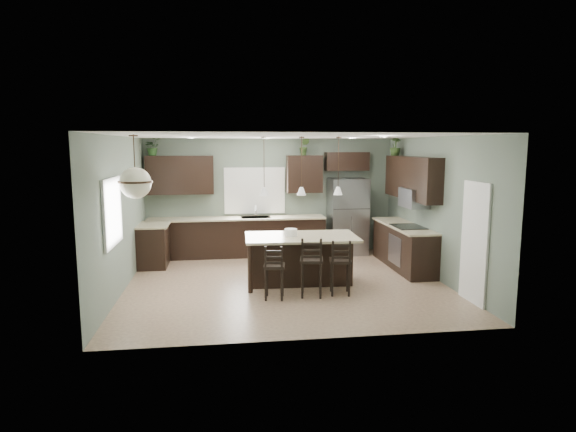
# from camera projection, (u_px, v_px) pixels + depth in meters

# --- Properties ---
(ground) EXTENTS (6.00, 6.00, 0.00)m
(ground) POSITION_uv_depth(u_px,v_px,m) (286.00, 283.00, 9.28)
(ground) COLOR #9E8466
(ground) RESTS_ON ground
(pantry_door) EXTENTS (0.04, 0.82, 2.04)m
(pantry_door) POSITION_uv_depth(u_px,v_px,m) (474.00, 243.00, 8.02)
(pantry_door) COLOR white
(pantry_door) RESTS_ON ground
(window_back) EXTENTS (1.35, 0.02, 1.00)m
(window_back) POSITION_uv_depth(u_px,v_px,m) (255.00, 190.00, 11.69)
(window_back) COLOR white
(window_back) RESTS_ON room_shell
(window_left) EXTENTS (0.02, 1.10, 1.00)m
(window_left) POSITION_uv_depth(u_px,v_px,m) (112.00, 212.00, 7.87)
(window_left) COLOR white
(window_left) RESTS_ON room_shell
(left_return_cabs) EXTENTS (0.60, 0.90, 0.90)m
(left_return_cabs) POSITION_uv_depth(u_px,v_px,m) (153.00, 246.00, 10.52)
(left_return_cabs) COLOR black
(left_return_cabs) RESTS_ON ground
(left_return_countertop) EXTENTS (0.66, 0.96, 0.04)m
(left_return_countertop) POSITION_uv_depth(u_px,v_px,m) (153.00, 225.00, 10.46)
(left_return_countertop) COLOR beige
(left_return_countertop) RESTS_ON left_return_cabs
(back_lower_cabs) EXTENTS (4.20, 0.60, 0.90)m
(back_lower_cabs) POSITION_uv_depth(u_px,v_px,m) (237.00, 238.00, 11.50)
(back_lower_cabs) COLOR black
(back_lower_cabs) RESTS_ON ground
(back_countertop) EXTENTS (4.20, 0.66, 0.04)m
(back_countertop) POSITION_uv_depth(u_px,v_px,m) (237.00, 218.00, 11.42)
(back_countertop) COLOR beige
(back_countertop) RESTS_ON back_lower_cabs
(sink_inset) EXTENTS (0.70, 0.45, 0.01)m
(sink_inset) POSITION_uv_depth(u_px,v_px,m) (256.00, 217.00, 11.48)
(sink_inset) COLOR gray
(sink_inset) RESTS_ON back_countertop
(faucet) EXTENTS (0.02, 0.02, 0.28)m
(faucet) POSITION_uv_depth(u_px,v_px,m) (256.00, 211.00, 11.43)
(faucet) COLOR silver
(faucet) RESTS_ON back_countertop
(back_upper_left) EXTENTS (1.55, 0.34, 0.90)m
(back_upper_left) POSITION_uv_depth(u_px,v_px,m) (180.00, 175.00, 11.24)
(back_upper_left) COLOR black
(back_upper_left) RESTS_ON room_shell
(back_upper_right) EXTENTS (0.85, 0.34, 0.90)m
(back_upper_right) POSITION_uv_depth(u_px,v_px,m) (304.00, 174.00, 11.64)
(back_upper_right) COLOR black
(back_upper_right) RESTS_ON room_shell
(fridge_header) EXTENTS (1.05, 0.34, 0.45)m
(fridge_header) POSITION_uv_depth(u_px,v_px,m) (347.00, 161.00, 11.74)
(fridge_header) COLOR black
(fridge_header) RESTS_ON room_shell
(right_lower_cabs) EXTENTS (0.60, 2.35, 0.90)m
(right_lower_cabs) POSITION_uv_depth(u_px,v_px,m) (403.00, 247.00, 10.44)
(right_lower_cabs) COLOR black
(right_lower_cabs) RESTS_ON ground
(right_countertop) EXTENTS (0.66, 2.35, 0.04)m
(right_countertop) POSITION_uv_depth(u_px,v_px,m) (403.00, 226.00, 10.37)
(right_countertop) COLOR beige
(right_countertop) RESTS_ON right_lower_cabs
(cooktop) EXTENTS (0.58, 0.75, 0.02)m
(cooktop) POSITION_uv_depth(u_px,v_px,m) (408.00, 227.00, 10.09)
(cooktop) COLOR black
(cooktop) RESTS_ON right_countertop
(wall_oven_front) EXTENTS (0.01, 0.72, 0.60)m
(wall_oven_front) POSITION_uv_depth(u_px,v_px,m) (394.00, 250.00, 10.13)
(wall_oven_front) COLOR gray
(wall_oven_front) RESTS_ON right_lower_cabs
(right_upper_cabs) EXTENTS (0.34, 2.35, 0.90)m
(right_upper_cabs) POSITION_uv_depth(u_px,v_px,m) (412.00, 178.00, 10.24)
(right_upper_cabs) COLOR black
(right_upper_cabs) RESTS_ON room_shell
(microwave) EXTENTS (0.40, 0.75, 0.40)m
(microwave) POSITION_uv_depth(u_px,v_px,m) (414.00, 198.00, 10.02)
(microwave) COLOR gray
(microwave) RESTS_ON right_upper_cabs
(refrigerator) EXTENTS (0.90, 0.74, 1.85)m
(refrigerator) POSITION_uv_depth(u_px,v_px,m) (348.00, 216.00, 11.72)
(refrigerator) COLOR gray
(refrigerator) RESTS_ON ground
(kitchen_island) EXTENTS (2.16, 1.28, 0.92)m
(kitchen_island) POSITION_uv_depth(u_px,v_px,m) (301.00, 260.00, 9.23)
(kitchen_island) COLOR black
(kitchen_island) RESTS_ON ground
(serving_dish) EXTENTS (0.24, 0.24, 0.14)m
(serving_dish) POSITION_uv_depth(u_px,v_px,m) (291.00, 232.00, 9.13)
(serving_dish) COLOR white
(serving_dish) RESTS_ON kitchen_island
(bar_stool_left) EXTENTS (0.41, 0.41, 0.96)m
(bar_stool_left) POSITION_uv_depth(u_px,v_px,m) (274.00, 272.00, 8.26)
(bar_stool_left) COLOR black
(bar_stool_left) RESTS_ON ground
(bar_stool_center) EXTENTS (0.46, 0.46, 1.07)m
(bar_stool_center) POSITION_uv_depth(u_px,v_px,m) (311.00, 267.00, 8.40)
(bar_stool_center) COLOR black
(bar_stool_center) RESTS_ON ground
(bar_stool_right) EXTENTS (0.43, 0.43, 1.01)m
(bar_stool_right) POSITION_uv_depth(u_px,v_px,m) (340.00, 267.00, 8.51)
(bar_stool_right) COLOR black
(bar_stool_right) RESTS_ON ground
(pendant_left) EXTENTS (0.17, 0.17, 1.10)m
(pendant_left) POSITION_uv_depth(u_px,v_px,m) (264.00, 166.00, 8.90)
(pendant_left) COLOR silver
(pendant_left) RESTS_ON room_shell
(pendant_center) EXTENTS (0.17, 0.17, 1.10)m
(pendant_center) POSITION_uv_depth(u_px,v_px,m) (302.00, 166.00, 8.97)
(pendant_center) COLOR silver
(pendant_center) RESTS_ON room_shell
(pendant_right) EXTENTS (0.17, 0.17, 1.10)m
(pendant_right) POSITION_uv_depth(u_px,v_px,m) (338.00, 166.00, 9.04)
(pendant_right) COLOR white
(pendant_right) RESTS_ON room_shell
(chandelier) EXTENTS (0.53, 0.53, 1.00)m
(chandelier) POSITION_uv_depth(u_px,v_px,m) (135.00, 167.00, 7.47)
(chandelier) COLOR beige
(chandelier) RESTS_ON room_shell
(plant_back_left) EXTENTS (0.46, 0.43, 0.41)m
(plant_back_left) POSITION_uv_depth(u_px,v_px,m) (153.00, 147.00, 11.04)
(plant_back_left) COLOR #274C21
(plant_back_left) RESTS_ON back_upper_left
(plant_back_right) EXTENTS (0.29, 0.26, 0.44)m
(plant_back_right) POSITION_uv_depth(u_px,v_px,m) (304.00, 146.00, 11.51)
(plant_back_right) COLOR #395826
(plant_back_right) RESTS_ON back_upper_right
(plant_right_wall) EXTENTS (0.30, 0.30, 0.44)m
(plant_right_wall) POSITION_uv_depth(u_px,v_px,m) (395.00, 146.00, 11.09)
(plant_right_wall) COLOR #2E481F
(plant_right_wall) RESTS_ON right_upper_cabs
(room_shell) EXTENTS (6.00, 6.00, 6.00)m
(room_shell) POSITION_uv_depth(u_px,v_px,m) (286.00, 196.00, 9.04)
(room_shell) COLOR slate
(room_shell) RESTS_ON ground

